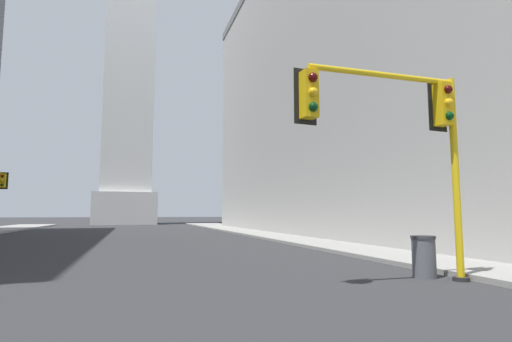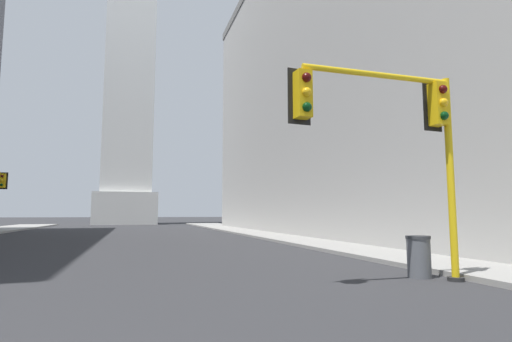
{
  "view_description": "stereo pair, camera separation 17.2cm",
  "coord_description": "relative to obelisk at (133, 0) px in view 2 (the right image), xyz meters",
  "views": [
    {
      "loc": [
        1.15,
        -1.39,
        1.65
      ],
      "look_at": [
        16.36,
        48.09,
        7.2
      ],
      "focal_mm": 28.0,
      "sensor_mm": 36.0,
      "label": 1
    },
    {
      "loc": [
        1.32,
        -1.44,
        1.65
      ],
      "look_at": [
        16.36,
        48.09,
        7.2
      ],
      "focal_mm": 28.0,
      "sensor_mm": 36.0,
      "label": 2
    }
  ],
  "objects": [
    {
      "name": "sidewalk_right",
      "position": [
        11.71,
        -41.9,
        -37.31
      ],
      "size": [
        5.0,
        78.57,
        0.15
      ],
      "primitive_type": "cube",
      "color": "gray",
      "rests_on": "ground_plane"
    },
    {
      "name": "building_right",
      "position": [
        21.23,
        -37.95,
        -24.42
      ],
      "size": [
        18.36,
        43.98,
        25.92
      ],
      "color": "#B2AFAA",
      "rests_on": "ground_plane"
    },
    {
      "name": "obelisk",
      "position": [
        0.0,
        0.0,
        0.0
      ],
      "size": [
        9.43,
        9.43,
        77.27
      ],
      "color": "silver",
      "rests_on": "ground_plane"
    },
    {
      "name": "traffic_light_near_right",
      "position": [
        7.45,
        -58.73,
        -33.49
      ],
      "size": [
        4.53,
        0.52,
        5.14
      ],
      "color": "yellow",
      "rests_on": "ground_plane"
    },
    {
      "name": "traffic_light_mid_left",
      "position": [
        -8.72,
        -31.57,
        -34.14
      ],
      "size": [
        0.8,
        0.52,
        4.91
      ],
      "color": "yellow",
      "rests_on": "ground_plane"
    },
    {
      "name": "trash_bin",
      "position": [
        8.45,
        -58.03,
        -36.84
      ],
      "size": [
        0.63,
        0.63,
        1.08
      ],
      "color": "#595B60",
      "rests_on": "ground_plane"
    }
  ]
}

